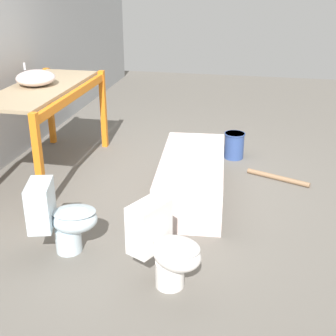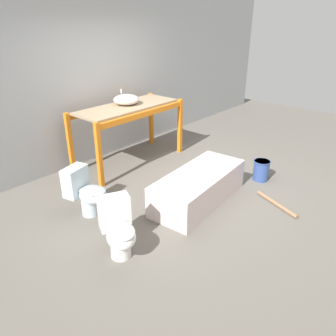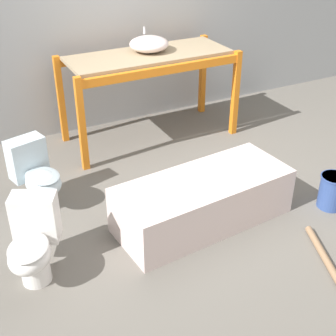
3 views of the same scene
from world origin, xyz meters
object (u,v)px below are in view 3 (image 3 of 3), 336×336
object	(u,v)px
bathtub_main	(203,197)
toilet_far	(33,242)
sink_basin	(149,44)
toilet_near	(37,175)
bucket_white	(332,191)

from	to	relation	value
bathtub_main	toilet_far	distance (m)	1.51
sink_basin	bathtub_main	size ratio (longest dim) A/B	0.27
toilet_near	bucket_white	bearing A→B (deg)	-42.74
toilet_far	bucket_white	size ratio (longest dim) A/B	1.95
bathtub_main	toilet_near	bearing A→B (deg)	138.37
toilet_far	bucket_white	bearing A→B (deg)	19.62
bucket_white	toilet_far	bearing A→B (deg)	172.93
toilet_near	toilet_far	world-z (taller)	same
bucket_white	toilet_near	bearing A→B (deg)	152.23
sink_basin	bucket_white	world-z (taller)	sink_basin
toilet_near	sink_basin	bearing A→B (deg)	14.75
bathtub_main	bucket_white	bearing A→B (deg)	-21.63
sink_basin	toilet_near	bearing A→B (deg)	-150.28
sink_basin	bathtub_main	distance (m)	2.07
sink_basin	toilet_far	distance (m)	2.76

